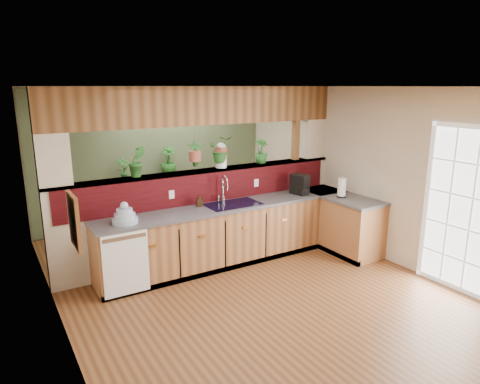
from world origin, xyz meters
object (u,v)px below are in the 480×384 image
soap_dispenser (200,201)px  glass_jar (221,155)px  shelving_console (155,200)px  paper_towel (342,188)px  dish_stack (125,217)px  coffee_maker (300,185)px  faucet (224,188)px

soap_dispenser → glass_jar: 0.80m
glass_jar → shelving_console: 2.22m
soap_dispenser → paper_towel: size_ratio=0.54×
dish_stack → coffee_maker: size_ratio=1.00×
shelving_console → soap_dispenser: bearing=-82.9°
soap_dispenser → coffee_maker: coffee_maker is taller
dish_stack → soap_dispenser: bearing=10.6°
coffee_maker → shelving_console: (-1.61, 2.32, -0.55)m
coffee_maker → paper_towel: 0.66m
coffee_maker → shelving_console: bearing=110.3°
faucet → shelving_console: faucet is taller
soap_dispenser → paper_towel: bearing=-17.5°
soap_dispenser → coffee_maker: bearing=-6.6°
soap_dispenser → coffee_maker: 1.72m
paper_towel → shelving_console: paper_towel is taller
paper_towel → glass_jar: 1.97m
soap_dispenser → shelving_console: (0.09, 2.13, -0.49)m
soap_dispenser → glass_jar: size_ratio=0.46×
coffee_maker → glass_jar: bearing=146.2°
shelving_console → faucet: bearing=-71.8°
paper_towel → glass_jar: size_ratio=0.85×
faucet → dish_stack: size_ratio=1.28×
glass_jar → shelving_console: bearing=101.9°
coffee_maker → glass_jar: glass_jar is taller
shelving_console → paper_towel: bearing=-44.1°
paper_towel → glass_jar: bearing=151.4°
coffee_maker → glass_jar: 1.39m
paper_towel → soap_dispenser: bearing=162.5°
faucet → dish_stack: (-1.58, -0.23, -0.13)m
faucet → dish_stack: bearing=-171.7°
glass_jar → shelving_console: glass_jar is taller
faucet → glass_jar: (0.08, 0.21, 0.46)m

